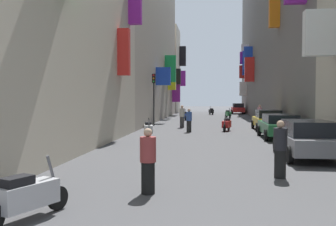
{
  "coord_description": "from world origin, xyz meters",
  "views": [
    {
      "loc": [
        0.01,
        -2.43,
        2.25
      ],
      "look_at": [
        -2.9,
        23.43,
        1.21
      ],
      "focal_mm": 40.68,
      "sensor_mm": 36.0,
      "label": 1
    }
  ],
  "objects_px": {
    "pedestrian_mid_street": "(148,161)",
    "scooter_green": "(228,114)",
    "scooter_blue": "(185,116)",
    "traffic_light_near_corner": "(154,90)",
    "parked_car_grey": "(307,138)",
    "scooter_black": "(211,111)",
    "scooter_white": "(148,129)",
    "pedestrian_near_right": "(189,121)",
    "parked_car_yellow": "(268,120)",
    "scooter_silver": "(27,196)",
    "pedestrian_near_left": "(182,117)",
    "parked_car_red": "(238,108)",
    "scooter_red": "(227,124)",
    "pedestrian_far_away": "(260,115)",
    "pedestrian_crossing": "(280,149)",
    "parked_car_green": "(280,125)"
  },
  "relations": [
    {
      "from": "scooter_white",
      "to": "pedestrian_mid_street",
      "type": "xyz_separation_m",
      "value": [
        2.1,
        -12.76,
        0.3
      ]
    },
    {
      "from": "parked_car_red",
      "to": "pedestrian_far_away",
      "type": "xyz_separation_m",
      "value": [
        0.33,
        -21.49,
        0.06
      ]
    },
    {
      "from": "pedestrian_mid_street",
      "to": "traffic_light_near_corner",
      "type": "bearing_deg",
      "value": 98.21
    },
    {
      "from": "parked_car_yellow",
      "to": "scooter_green",
      "type": "distance_m",
      "value": 16.33
    },
    {
      "from": "scooter_silver",
      "to": "scooter_green",
      "type": "bearing_deg",
      "value": 81.77
    },
    {
      "from": "scooter_blue",
      "to": "scooter_silver",
      "type": "bearing_deg",
      "value": -91.47
    },
    {
      "from": "scooter_blue",
      "to": "pedestrian_mid_street",
      "type": "xyz_separation_m",
      "value": [
        1.07,
        -29.46,
        0.3
      ]
    },
    {
      "from": "scooter_white",
      "to": "pedestrian_near_right",
      "type": "distance_m",
      "value": 4.02
    },
    {
      "from": "scooter_black",
      "to": "pedestrian_mid_street",
      "type": "distance_m",
      "value": 42.6
    },
    {
      "from": "parked_car_yellow",
      "to": "scooter_black",
      "type": "xyz_separation_m",
      "value": [
        -3.87,
        24.35,
        -0.28
      ]
    },
    {
      "from": "traffic_light_near_corner",
      "to": "pedestrian_crossing",
      "type": "bearing_deg",
      "value": -71.6
    },
    {
      "from": "pedestrian_crossing",
      "to": "scooter_black",
      "type": "bearing_deg",
      "value": 92.64
    },
    {
      "from": "pedestrian_near_left",
      "to": "pedestrian_far_away",
      "type": "xyz_separation_m",
      "value": [
        6.29,
        4.43,
        -0.01
      ]
    },
    {
      "from": "pedestrian_near_left",
      "to": "scooter_green",
      "type": "bearing_deg",
      "value": 74.32
    },
    {
      "from": "parked_car_grey",
      "to": "scooter_silver",
      "type": "height_order",
      "value": "parked_car_grey"
    },
    {
      "from": "scooter_blue",
      "to": "traffic_light_near_corner",
      "type": "relative_size",
      "value": 0.43
    },
    {
      "from": "scooter_black",
      "to": "scooter_red",
      "type": "bearing_deg",
      "value": -87.72
    },
    {
      "from": "pedestrian_mid_street",
      "to": "scooter_green",
      "type": "bearing_deg",
      "value": 84.34
    },
    {
      "from": "scooter_silver",
      "to": "pedestrian_crossing",
      "type": "relative_size",
      "value": 1.15
    },
    {
      "from": "pedestrian_crossing",
      "to": "pedestrian_mid_street",
      "type": "distance_m",
      "value": 4.02
    },
    {
      "from": "scooter_blue",
      "to": "pedestrian_mid_street",
      "type": "distance_m",
      "value": 29.48
    },
    {
      "from": "pedestrian_crossing",
      "to": "pedestrian_mid_street",
      "type": "relative_size",
      "value": 1.05
    },
    {
      "from": "parked_car_red",
      "to": "pedestrian_crossing",
      "type": "height_order",
      "value": "pedestrian_crossing"
    },
    {
      "from": "scooter_silver",
      "to": "traffic_light_near_corner",
      "type": "bearing_deg",
      "value": 93.01
    },
    {
      "from": "scooter_blue",
      "to": "pedestrian_far_away",
      "type": "height_order",
      "value": "pedestrian_far_away"
    },
    {
      "from": "parked_car_grey",
      "to": "scooter_black",
      "type": "distance_m",
      "value": 36.94
    },
    {
      "from": "parked_car_yellow",
      "to": "parked_car_red",
      "type": "bearing_deg",
      "value": 90.27
    },
    {
      "from": "scooter_blue",
      "to": "traffic_light_near_corner",
      "type": "height_order",
      "value": "traffic_light_near_corner"
    },
    {
      "from": "pedestrian_crossing",
      "to": "pedestrian_mid_street",
      "type": "xyz_separation_m",
      "value": [
        -3.39,
        -2.15,
        -0.04
      ]
    },
    {
      "from": "scooter_red",
      "to": "scooter_white",
      "type": "bearing_deg",
      "value": -135.77
    },
    {
      "from": "parked_car_grey",
      "to": "scooter_black",
      "type": "height_order",
      "value": "parked_car_grey"
    },
    {
      "from": "parked_car_red",
      "to": "scooter_red",
      "type": "xyz_separation_m",
      "value": [
        -2.73,
        -28.45,
        -0.31
      ]
    },
    {
      "from": "scooter_white",
      "to": "traffic_light_near_corner",
      "type": "distance_m",
      "value": 9.42
    },
    {
      "from": "scooter_white",
      "to": "parked_car_green",
      "type": "bearing_deg",
      "value": 0.51
    },
    {
      "from": "scooter_silver",
      "to": "pedestrian_far_away",
      "type": "height_order",
      "value": "pedestrian_far_away"
    },
    {
      "from": "parked_car_grey",
      "to": "parked_car_yellow",
      "type": "bearing_deg",
      "value": 88.19
    },
    {
      "from": "scooter_green",
      "to": "pedestrian_mid_street",
      "type": "bearing_deg",
      "value": -95.66
    },
    {
      "from": "parked_car_grey",
      "to": "scooter_silver",
      "type": "distance_m",
      "value": 10.55
    },
    {
      "from": "pedestrian_crossing",
      "to": "traffic_light_near_corner",
      "type": "bearing_deg",
      "value": 108.4
    },
    {
      "from": "scooter_blue",
      "to": "scooter_silver",
      "type": "xyz_separation_m",
      "value": [
        -0.81,
        -31.63,
        0.0
      ]
    },
    {
      "from": "scooter_white",
      "to": "pedestrian_mid_street",
      "type": "height_order",
      "value": "pedestrian_mid_street"
    },
    {
      "from": "scooter_green",
      "to": "pedestrian_far_away",
      "type": "relative_size",
      "value": 1.11
    },
    {
      "from": "parked_car_green",
      "to": "scooter_red",
      "type": "xyz_separation_m",
      "value": [
        -2.71,
        4.45,
        -0.26
      ]
    },
    {
      "from": "pedestrian_near_left",
      "to": "pedestrian_near_right",
      "type": "distance_m",
      "value": 3.73
    },
    {
      "from": "parked_car_grey",
      "to": "scooter_white",
      "type": "xyz_separation_m",
      "value": [
        -7.11,
        6.95,
        -0.28
      ]
    },
    {
      "from": "pedestrian_mid_street",
      "to": "scooter_silver",
      "type": "bearing_deg",
      "value": -130.83
    },
    {
      "from": "parked_car_red",
      "to": "scooter_red",
      "type": "bearing_deg",
      "value": -95.48
    },
    {
      "from": "pedestrian_crossing",
      "to": "traffic_light_near_corner",
      "type": "height_order",
      "value": "traffic_light_near_corner"
    },
    {
      "from": "pedestrian_far_away",
      "to": "scooter_blue",
      "type": "bearing_deg",
      "value": 141.94
    },
    {
      "from": "scooter_blue",
      "to": "pedestrian_near_left",
      "type": "distance_m",
      "value": 9.67
    }
  ]
}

